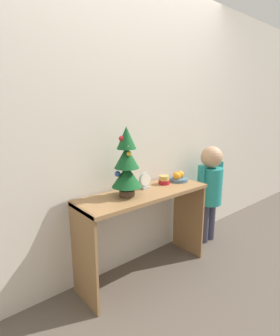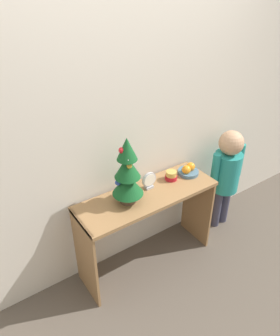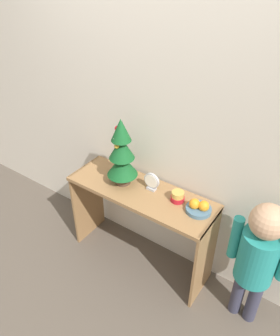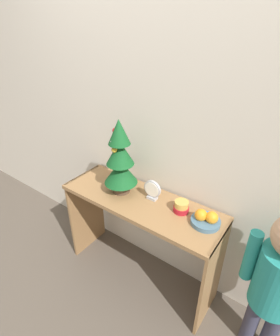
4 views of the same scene
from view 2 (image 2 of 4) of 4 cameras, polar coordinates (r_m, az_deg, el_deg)
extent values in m
plane|color=brown|center=(3.02, 3.43, -18.05)|extent=(12.00, 12.00, 0.00)
cube|color=beige|center=(2.53, -1.84, 7.25)|extent=(7.00, 0.05, 2.50)
cube|color=olive|center=(2.62, 1.28, -4.82)|extent=(1.18, 0.40, 0.03)
cube|color=olive|center=(2.65, -9.46, -15.32)|extent=(0.02, 0.37, 0.76)
cube|color=olive|center=(3.14, 9.90, -6.42)|extent=(0.02, 0.37, 0.76)
cylinder|color=#4C3828|center=(2.52, -2.08, -5.37)|extent=(0.12, 0.12, 0.05)
cylinder|color=brown|center=(2.49, -2.11, -4.55)|extent=(0.02, 0.02, 0.04)
cone|color=#145123|center=(2.44, -2.15, -2.77)|extent=(0.24, 0.24, 0.17)
cone|color=#145123|center=(2.35, -2.22, 0.20)|extent=(0.19, 0.19, 0.17)
cone|color=#145123|center=(2.28, -2.30, 3.37)|extent=(0.15, 0.15, 0.17)
sphere|color=silver|center=(2.27, -2.10, 1.45)|extent=(0.04, 0.04, 0.04)
sphere|color=gold|center=(2.30, -1.86, 0.37)|extent=(0.04, 0.04, 0.04)
sphere|color=red|center=(2.27, -3.23, 3.08)|extent=(0.04, 0.04, 0.04)
sphere|color=#2D4CA8|center=(2.42, -3.87, -2.53)|extent=(0.05, 0.05, 0.05)
cylinder|color=#476B84|center=(2.87, 8.39, -0.73)|extent=(0.18, 0.18, 0.03)
sphere|color=orange|center=(2.87, 8.80, 0.24)|extent=(0.08, 0.08, 0.08)
sphere|color=orange|center=(2.82, 8.07, -0.29)|extent=(0.08, 0.08, 0.08)
cylinder|color=#AD1923|center=(2.78, 5.43, -1.64)|extent=(0.10, 0.10, 0.04)
cylinder|color=gold|center=(2.76, 5.47, -0.96)|extent=(0.09, 0.09, 0.04)
cube|color=#B2B2B7|center=(2.67, 1.58, -3.32)|extent=(0.07, 0.04, 0.02)
cylinder|color=#B2B2B7|center=(2.63, 1.60, -2.02)|extent=(0.13, 0.02, 0.13)
cylinder|color=white|center=(2.62, 1.73, -2.12)|extent=(0.11, 0.00, 0.11)
cylinder|color=#38384C|center=(3.41, 13.21, -6.76)|extent=(0.09, 0.09, 0.43)
cylinder|color=#38384C|center=(3.48, 14.53, -6.05)|extent=(0.09, 0.09, 0.43)
cylinder|color=teal|center=(3.21, 14.82, -0.64)|extent=(0.25, 0.25, 0.39)
sphere|color=tan|center=(3.06, 15.61, 4.23)|extent=(0.23, 0.23, 0.23)
cylinder|color=teal|center=(3.06, 12.96, -0.35)|extent=(0.07, 0.07, 0.33)
cylinder|color=teal|center=(3.28, 16.93, 1.39)|extent=(0.07, 0.07, 0.33)
camera|label=1|loc=(0.91, -20.55, -54.66)|focal=28.00mm
camera|label=3|loc=(2.34, 57.86, 17.97)|focal=35.00mm
camera|label=4|loc=(2.20, 42.06, 11.86)|focal=28.00mm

